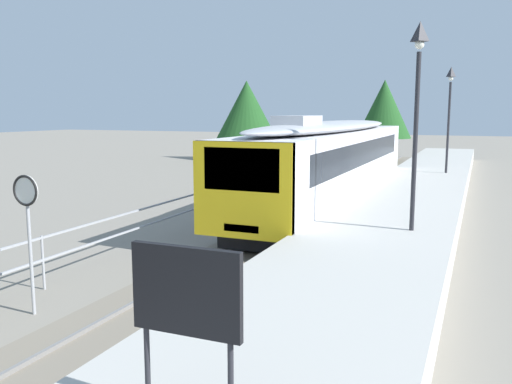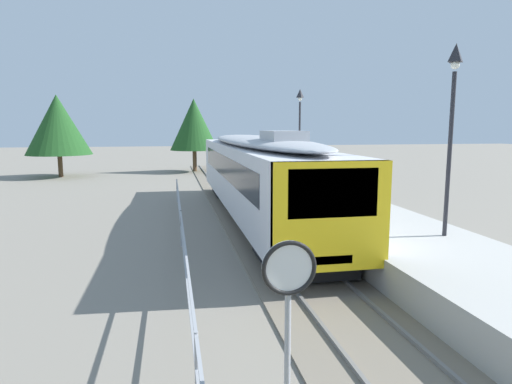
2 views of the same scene
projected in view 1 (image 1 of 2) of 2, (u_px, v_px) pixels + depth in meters
name	position (u px, v px, depth m)	size (l,w,h in m)	color
ground_plane	(239.00, 214.00, 21.21)	(160.00, 160.00, 0.00)	gray
track_rails	(312.00, 219.00, 20.06)	(3.20, 60.00, 0.14)	slate
commuter_train	(331.00, 157.00, 22.17)	(2.82, 18.36, 3.74)	silver
station_platform	(401.00, 214.00, 18.75)	(3.90, 60.00, 0.90)	#B7B5AD
platform_lamp_mid_platform	(418.00, 87.00, 13.63)	(0.34, 0.34, 5.35)	#232328
platform_lamp_far_end	(450.00, 100.00, 27.04)	(0.34, 0.34, 5.35)	#232328
platform_notice_board	(186.00, 297.00, 5.28)	(1.20, 0.08, 1.80)	#232328
speed_limit_sign	(27.00, 210.00, 10.37)	(0.61, 0.10, 2.81)	#9EA0A5
carpark_fence	(42.00, 251.00, 12.06)	(0.06, 36.06, 1.25)	#9EA0A5
tree_behind_carpark	(247.00, 110.00, 44.38)	(5.09, 5.09, 6.58)	brown
tree_behind_station_far	(384.00, 109.00, 42.09)	(4.29, 4.29, 6.52)	brown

